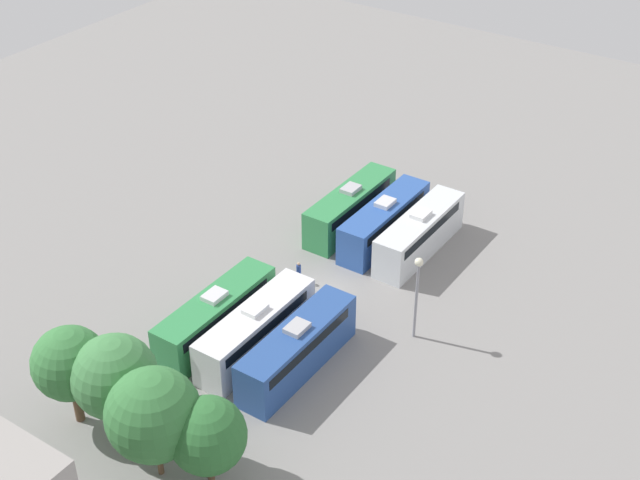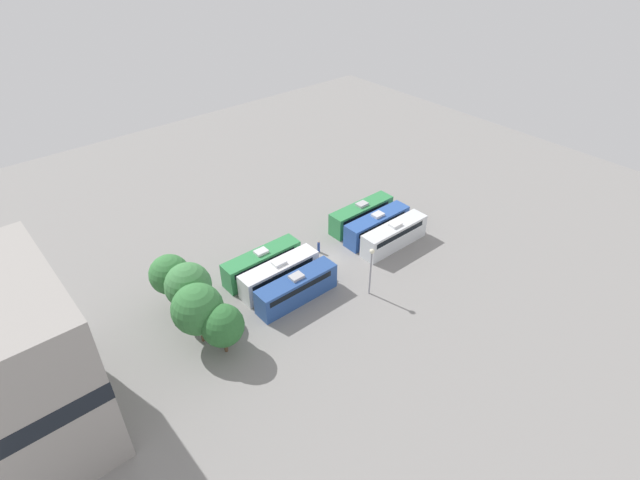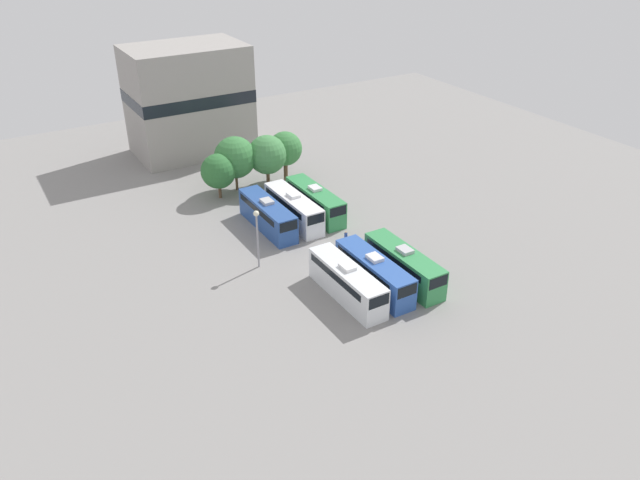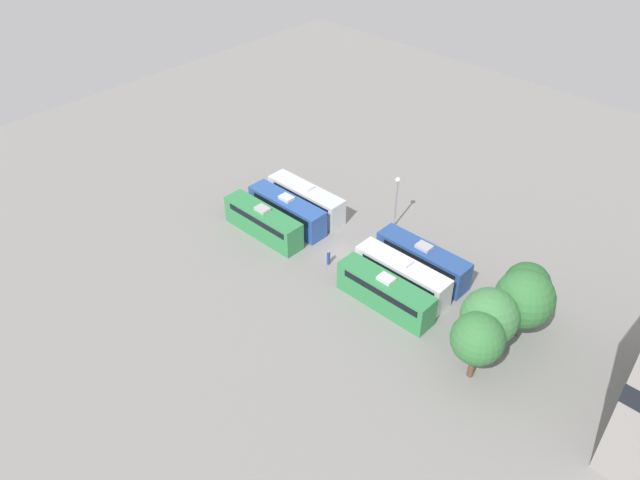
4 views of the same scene
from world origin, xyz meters
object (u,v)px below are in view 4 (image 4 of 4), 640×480
object	(u,v)px
bus_4	(402,275)
worker_person	(328,258)
bus_1	(287,210)
tree_2	(490,317)
bus_0	(306,199)
tree_0	(527,285)
bus_2	(263,221)
bus_3	(423,259)
tree_1	(525,299)
bus_5	(385,292)
tree_3	(477,339)
light_pole	(397,193)

from	to	relation	value
bus_4	worker_person	size ratio (longest dim) A/B	5.94
bus_1	tree_2	size ratio (longest dim) A/B	1.47
bus_0	tree_0	size ratio (longest dim) A/B	1.76
tree_0	bus_2	bearing A→B (deg)	-73.40
bus_0	bus_3	world-z (taller)	same
bus_2	worker_person	size ratio (longest dim) A/B	5.94
bus_0	worker_person	distance (m)	10.38
tree_1	tree_0	bearing A→B (deg)	-158.67
worker_person	tree_0	distance (m)	20.42
bus_5	tree_3	bearing A→B (deg)	80.57
bus_0	tree_3	size ratio (longest dim) A/B	1.52
bus_0	tree_3	distance (m)	29.65
tree_1	bus_1	bearing A→B (deg)	-86.02
bus_2	bus_1	bearing A→B (deg)	174.77
light_pole	tree_3	world-z (taller)	tree_3
light_pole	tree_2	world-z (taller)	tree_2
bus_1	bus_4	distance (m)	16.82
bus_3	tree_3	xyz separation A→B (m)	(8.49, 11.41, 2.73)
light_pole	tree_2	xyz separation A→B (m)	(10.21, 18.11, -0.04)
bus_2	tree_0	world-z (taller)	tree_0
bus_3	bus_0	bearing A→B (deg)	-89.56
bus_0	tree_2	bearing A→B (deg)	79.10
bus_0	tree_2	distance (m)	28.28
bus_4	tree_2	size ratio (longest dim) A/B	1.47
light_pole	tree_0	xyz separation A→B (m)	(3.22, 18.09, -0.88)
worker_person	tree_1	distance (m)	20.82
tree_1	tree_3	world-z (taller)	tree_1
bus_1	tree_3	world-z (taller)	tree_3
tree_3	bus_1	bearing A→B (deg)	-100.33
bus_2	tree_2	xyz separation A→B (m)	(-1.34, 27.92, 2.71)
bus_0	bus_3	size ratio (longest dim) A/B	1.00
bus_0	tree_0	xyz separation A→B (m)	(-1.66, 27.62, 1.88)
worker_person	tree_1	size ratio (longest dim) A/B	0.24
bus_4	light_pole	world-z (taller)	light_pole
bus_1	worker_person	world-z (taller)	bus_1
bus_5	tree_0	world-z (taller)	tree_0
worker_person	tree_2	size ratio (longest dim) A/B	0.25
bus_0	tree_3	world-z (taller)	tree_3
bus_1	light_pole	distance (m)	12.78
bus_0	bus_4	distance (m)	17.18
light_pole	tree_0	world-z (taller)	light_pole
bus_2	light_pole	bearing A→B (deg)	139.62
bus_0	bus_3	xyz separation A→B (m)	(-0.13, 16.90, 0.00)
worker_person	tree_3	bearing A→B (deg)	81.76
bus_2	bus_5	bearing A→B (deg)	90.44
light_pole	tree_3	distance (m)	22.98
tree_0	bus_1	bearing A→B (deg)	-79.98
bus_0	bus_2	size ratio (longest dim) A/B	1.00
bus_2	tree_1	world-z (taller)	tree_1
tree_0	tree_3	bearing A→B (deg)	3.96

